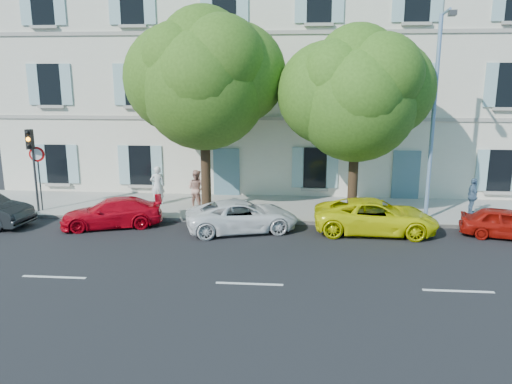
# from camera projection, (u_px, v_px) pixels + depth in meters

# --- Properties ---
(ground) EXTENTS (90.00, 90.00, 0.00)m
(ground) POSITION_uv_depth(u_px,v_px,m) (260.00, 241.00, 18.61)
(ground) COLOR black
(sidewalk) EXTENTS (36.00, 4.50, 0.15)m
(sidewalk) POSITION_uv_depth(u_px,v_px,m) (267.00, 208.00, 22.92)
(sidewalk) COLOR #A09E96
(sidewalk) RESTS_ON ground
(kerb) EXTENTS (36.00, 0.16, 0.16)m
(kerb) POSITION_uv_depth(u_px,v_px,m) (264.00, 221.00, 20.81)
(kerb) COLOR #9E998E
(kerb) RESTS_ON ground
(building) EXTENTS (28.00, 7.00, 12.00)m
(building) POSITION_uv_depth(u_px,v_px,m) (275.00, 76.00, 27.16)
(building) COLOR silver
(building) RESTS_ON ground
(car_red_coupe) EXTENTS (4.33, 2.75, 1.17)m
(car_red_coupe) POSITION_uv_depth(u_px,v_px,m) (112.00, 213.00, 20.26)
(car_red_coupe) COLOR #BF0515
(car_red_coupe) RESTS_ON ground
(car_white_coupe) EXTENTS (4.80, 3.21, 1.22)m
(car_white_coupe) POSITION_uv_depth(u_px,v_px,m) (242.00, 216.00, 19.68)
(car_white_coupe) COLOR white
(car_white_coupe) RESTS_ON ground
(car_yellow_supercar) EXTENTS (4.82, 2.33, 1.32)m
(car_yellow_supercar) POSITION_uv_depth(u_px,v_px,m) (375.00, 216.00, 19.44)
(car_yellow_supercar) COLOR #E2E109
(car_yellow_supercar) RESTS_ON ground
(car_red_hatchback) EXTENTS (3.58, 2.13, 1.14)m
(car_red_hatchback) POSITION_uv_depth(u_px,v_px,m) (507.00, 223.00, 18.84)
(car_red_hatchback) COLOR #9B1109
(car_red_hatchback) RESTS_ON ground
(tree_left) EXTENTS (5.46, 5.46, 8.46)m
(tree_left) POSITION_uv_depth(u_px,v_px,m) (204.00, 86.00, 21.04)
(tree_left) COLOR #3A2819
(tree_left) RESTS_ON sidewalk
(tree_right) EXTENTS (4.94, 4.94, 7.61)m
(tree_right) POSITION_uv_depth(u_px,v_px,m) (356.00, 101.00, 20.00)
(tree_right) COLOR #3A2819
(tree_right) RESTS_ON sidewalk
(traffic_light) EXTENTS (0.29, 0.41, 3.63)m
(traffic_light) POSITION_uv_depth(u_px,v_px,m) (32.00, 153.00, 21.51)
(traffic_light) COLOR #383A3D
(traffic_light) RESTS_ON sidewalk
(road_sign) EXTENTS (0.65, 0.18, 2.86)m
(road_sign) POSITION_uv_depth(u_px,v_px,m) (38.00, 165.00, 21.82)
(road_sign) COLOR #383A3D
(road_sign) RESTS_ON sidewalk
(street_lamp) EXTENTS (0.31, 1.76, 8.23)m
(street_lamp) POSITION_uv_depth(u_px,v_px,m) (435.00, 107.00, 19.73)
(street_lamp) COLOR #7293BF
(street_lamp) RESTS_ON sidewalk
(pedestrian_a) EXTENTS (0.77, 0.65, 1.80)m
(pedestrian_a) POSITION_uv_depth(u_px,v_px,m) (158.00, 185.00, 23.13)
(pedestrian_a) COLOR silver
(pedestrian_a) RESTS_ON sidewalk
(pedestrian_b) EXTENTS (1.05, 0.95, 1.76)m
(pedestrian_b) POSITION_uv_depth(u_px,v_px,m) (196.00, 189.00, 22.51)
(pedestrian_b) COLOR tan
(pedestrian_b) RESTS_ON sidewalk
(pedestrian_c) EXTENTS (0.41, 0.94, 1.58)m
(pedestrian_c) POSITION_uv_depth(u_px,v_px,m) (473.00, 196.00, 21.49)
(pedestrian_c) COLOR #486685
(pedestrian_c) RESTS_ON sidewalk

